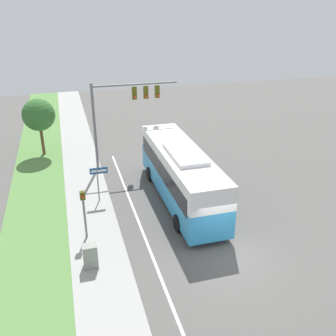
{
  "coord_description": "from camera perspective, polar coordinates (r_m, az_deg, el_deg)",
  "views": [
    {
      "loc": [
        -7.08,
        -13.87,
        11.85
      ],
      "look_at": [
        -0.99,
        7.39,
        1.89
      ],
      "focal_mm": 40.0,
      "sensor_mm": 36.0,
      "label": 1
    }
  ],
  "objects": [
    {
      "name": "ground_plane",
      "position": [
        19.57,
        9.02,
        -13.37
      ],
      "size": [
        80.0,
        80.0,
        0.0
      ],
      "primitive_type": "plane",
      "color": "#565451"
    },
    {
      "name": "sidewalk",
      "position": [
        18.22,
        -9.8,
        -16.49
      ],
      "size": [
        2.8,
        80.0,
        0.12
      ],
      "color": "#9E9E99",
      "rests_on": "ground_plane"
    },
    {
      "name": "grass_verge",
      "position": [
        18.35,
        -20.23,
        -17.58
      ],
      "size": [
        3.6,
        80.0,
        0.1
      ],
      "color": "#568442",
      "rests_on": "ground_plane"
    },
    {
      "name": "lane_divider_near",
      "position": [
        18.57,
        -1.52,
        -15.4
      ],
      "size": [
        0.14,
        30.0,
        0.01
      ],
      "color": "silver",
      "rests_on": "ground_plane"
    },
    {
      "name": "bus",
      "position": [
        23.47,
        1.92,
        -0.59
      ],
      "size": [
        2.69,
        10.87,
        3.67
      ],
      "color": "#3393D1",
      "rests_on": "ground_plane"
    },
    {
      "name": "signal_gantry",
      "position": [
        27.68,
        -6.89,
        9.39
      ],
      "size": [
        6.3,
        0.41,
        6.58
      ],
      "color": "slate",
      "rests_on": "ground_plane"
    },
    {
      "name": "pedestrian_signal",
      "position": [
        20.13,
        -12.72,
        -5.81
      ],
      "size": [
        0.28,
        0.34,
        2.87
      ],
      "color": "slate",
      "rests_on": "ground_plane"
    },
    {
      "name": "street_sign",
      "position": [
        23.72,
        -10.56,
        -1.53
      ],
      "size": [
        1.11,
        0.08,
        2.45
      ],
      "color": "slate",
      "rests_on": "ground_plane"
    },
    {
      "name": "utility_cabinet",
      "position": [
        18.63,
        -11.76,
        -13.0
      ],
      "size": [
        0.69,
        0.52,
        1.22
      ],
      "color": "gray",
      "rests_on": "sidewalk"
    },
    {
      "name": "roadside_tree",
      "position": [
        31.88,
        -19.11,
        7.64
      ],
      "size": [
        2.59,
        2.59,
        4.66
      ],
      "color": "brown",
      "rests_on": "grass_verge"
    }
  ]
}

